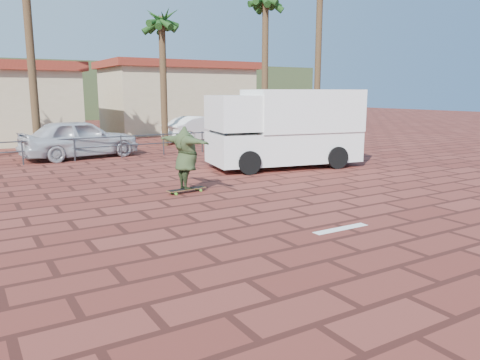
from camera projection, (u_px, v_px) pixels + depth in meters
name	position (u px, v px, depth m)	size (l,w,h in m)	color
ground	(281.00, 220.00, 10.68)	(120.00, 120.00, 0.00)	maroon
paint_stripe	(341.00, 229.00, 10.02)	(1.40, 0.22, 0.01)	white
guardrail	(121.00, 143.00, 20.64)	(24.06, 0.06, 1.00)	#47494F
palm_center	(162.00, 24.00, 24.31)	(2.40, 2.40, 7.75)	brown
palm_right	(266.00, 5.00, 25.61)	(2.40, 2.40, 9.05)	brown
building_east	(177.00, 97.00, 34.45)	(10.60, 6.60, 5.00)	beige
hill_front	(17.00, 91.00, 52.16)	(70.00, 18.00, 6.00)	#384C28
longboard	(187.00, 189.00, 13.60)	(1.21, 0.37, 0.12)	olive
skateboarder	(186.00, 158.00, 13.43)	(2.23, 0.61, 1.81)	#324223
campervan	(285.00, 127.00, 18.05)	(6.07, 3.39, 2.97)	white
car_silver	(80.00, 138.00, 20.67)	(2.03, 5.04, 1.72)	silver
car_white	(200.00, 129.00, 27.53)	(1.58, 4.52, 1.49)	white
street_sign	(326.00, 121.00, 23.96)	(0.41, 0.10, 2.00)	gray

